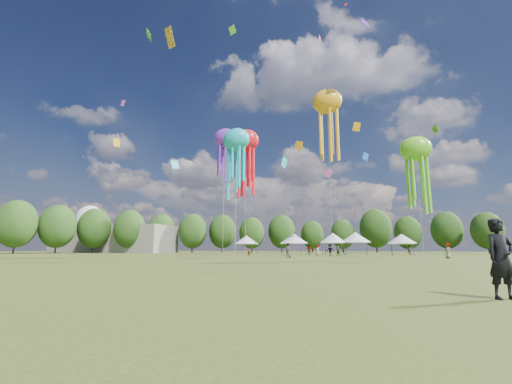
% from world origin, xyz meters
% --- Properties ---
extents(ground, '(300.00, 300.00, 0.00)m').
position_xyz_m(ground, '(0.00, 0.00, 0.00)').
color(ground, '#384416').
rests_on(ground, ground).
extents(observer_main, '(0.85, 0.75, 1.95)m').
position_xyz_m(observer_main, '(9.32, -1.93, 0.97)').
color(observer_main, black).
rests_on(observer_main, ground).
extents(spectator_near, '(1.09, 0.95, 1.91)m').
position_xyz_m(spectator_near, '(-5.22, 32.44, 0.96)').
color(spectator_near, gray).
rests_on(spectator_near, ground).
extents(spectators_far, '(28.53, 23.67, 1.93)m').
position_xyz_m(spectators_far, '(1.27, 46.45, 0.92)').
color(spectators_far, gray).
rests_on(spectators_far, ground).
extents(festival_tents, '(36.75, 12.78, 4.32)m').
position_xyz_m(festival_tents, '(-4.61, 54.99, 3.14)').
color(festival_tents, '#47474C').
rests_on(festival_tents, ground).
extents(show_kites, '(30.08, 29.31, 30.09)m').
position_xyz_m(show_kites, '(-5.91, 40.18, 19.38)').
color(show_kites, purple).
rests_on(show_kites, ground).
extents(small_kites, '(76.13, 51.24, 45.46)m').
position_xyz_m(small_kites, '(-2.57, 39.90, 30.78)').
color(small_kites, purple).
rests_on(small_kites, ground).
extents(treeline, '(201.57, 95.24, 13.43)m').
position_xyz_m(treeline, '(-3.87, 62.51, 6.54)').
color(treeline, '#38281C').
rests_on(treeline, ground).
extents(hangar, '(40.00, 12.00, 8.00)m').
position_xyz_m(hangar, '(-72.00, 72.00, 4.00)').
color(hangar, gray).
rests_on(hangar, ground).
extents(radome, '(9.00, 9.00, 16.00)m').
position_xyz_m(radome, '(-88.00, 78.00, 9.99)').
color(radome, white).
rests_on(radome, ground).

